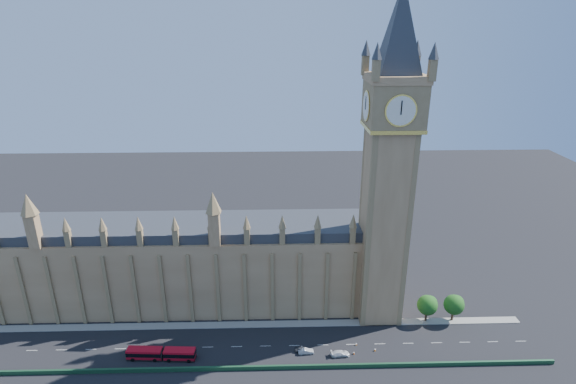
{
  "coord_description": "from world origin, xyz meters",
  "views": [
    {
      "loc": [
        7.39,
        -101.41,
        84.29
      ],
      "look_at": [
        10.53,
        10.0,
        41.95
      ],
      "focal_mm": 28.0,
      "sensor_mm": 36.0,
      "label": 1
    }
  ],
  "objects_px": {
    "car_grey": "(303,350)",
    "car_silver": "(306,351)",
    "red_bus": "(161,354)",
    "car_white": "(340,353)"
  },
  "relations": [
    {
      "from": "car_grey",
      "to": "car_silver",
      "type": "relative_size",
      "value": 0.98
    },
    {
      "from": "car_grey",
      "to": "car_silver",
      "type": "bearing_deg",
      "value": -123.96
    },
    {
      "from": "red_bus",
      "to": "car_white",
      "type": "xyz_separation_m",
      "value": [
        47.82,
        -0.21,
        -0.89
      ]
    },
    {
      "from": "red_bus",
      "to": "car_grey",
      "type": "xyz_separation_m",
      "value": [
        37.86,
        1.65,
        -0.93
      ]
    },
    {
      "from": "car_grey",
      "to": "car_silver",
      "type": "distance_m",
      "value": 1.06
    },
    {
      "from": "car_white",
      "to": "red_bus",
      "type": "bearing_deg",
      "value": 85.69
    },
    {
      "from": "car_silver",
      "to": "red_bus",
      "type": "bearing_deg",
      "value": 88.47
    },
    {
      "from": "car_silver",
      "to": "car_white",
      "type": "xyz_separation_m",
      "value": [
        9.14,
        -1.19,
        0.05
      ]
    },
    {
      "from": "red_bus",
      "to": "car_silver",
      "type": "xyz_separation_m",
      "value": [
        38.69,
        0.98,
        -0.94
      ]
    },
    {
      "from": "red_bus",
      "to": "car_silver",
      "type": "height_order",
      "value": "red_bus"
    }
  ]
}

